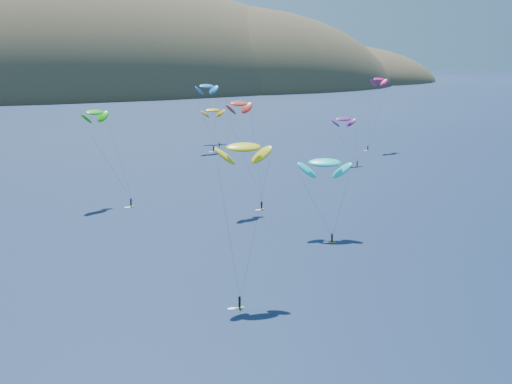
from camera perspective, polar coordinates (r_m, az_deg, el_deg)
The scene contains 9 objects.
island at distance 609.82m, azimuth -16.06°, elevation 6.89°, with size 730.00×300.00×210.00m.
kitesurfer_2 at distance 103.76m, azimuth -1.01°, elevation 3.58°, with size 8.62×9.78×23.89m.
kitesurfer_3 at distance 168.42m, azimuth -12.78°, elevation 6.22°, with size 10.70×12.76×23.18m.
kitesurfer_4 at distance 248.31m, azimuth -3.97°, elevation 8.44°, with size 10.31×9.59×24.69m.
kitesurfer_5 at distance 137.89m, azimuth 5.52°, elevation 2.35°, with size 10.78×11.62×16.66m.
kitesurfer_6 at distance 220.61m, azimuth 7.01°, elevation 5.81°, with size 7.96×9.11×15.97m.
kitesurfer_8 at distance 253.29m, azimuth 9.82°, elevation 8.86°, with size 10.36×6.10×26.56m.
kitesurfer_9 at distance 158.37m, azimuth -1.37°, elevation 7.07°, with size 8.54×7.80×25.56m.
kitesurfer_11 at distance 266.34m, azimuth -3.48°, elevation 6.55°, with size 8.82×14.24×14.61m.
Camera 1 is at (-40.87, -40.32, 36.38)m, focal length 50.00 mm.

